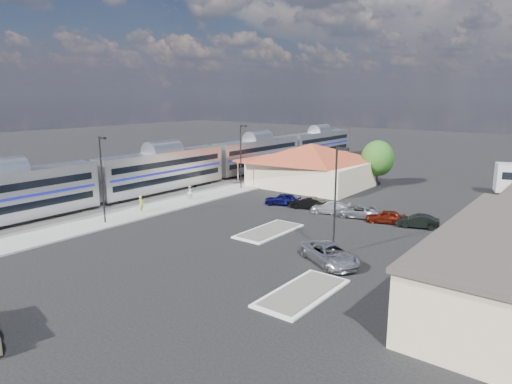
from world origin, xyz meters
The scene contains 21 objects.
ground centered at (0.00, 0.00, 0.00)m, with size 280.00×280.00×0.00m, color black.
railbed centered at (-21.00, 8.00, 0.06)m, with size 16.00×100.00×0.12m, color #4C4944.
platform centered at (-12.00, 6.00, 0.09)m, with size 5.50×92.00×0.18m, color gray.
passenger_train centered at (-18.00, 8.14, 2.87)m, with size 3.00×104.00×5.55m.
freight_cars centered at (-24.00, 1.98, 1.93)m, with size 2.80×46.00×4.00m.
station_depot centered at (-4.56, 24.00, 3.13)m, with size 18.35×12.24×6.20m.
traffic_island_south centered at (4.00, 2.00, 0.10)m, with size 3.30×7.50×0.21m.
traffic_island_north centered at (14.00, -8.00, 0.10)m, with size 3.30×7.50×0.21m.
lamp_plat_s centered at (-10.90, -6.00, 5.34)m, with size 1.08×0.25×9.00m.
lamp_plat_n centered at (-10.90, 16.00, 5.34)m, with size 1.08×0.25×9.00m.
lamp_lot centered at (12.10, 0.00, 5.34)m, with size 1.08×0.25×9.00m.
tree_depot centered at (3.00, 30.00, 4.02)m, with size 4.71×4.71×6.63m.
suv centered at (12.74, -1.93, 0.80)m, with size 2.66×5.76×1.60m, color #ABADB4.
person_a centered at (-11.36, -1.04, 1.12)m, with size 0.69×0.45×1.89m, color #C8DB44.
person_b centered at (-11.86, 6.89, 1.00)m, with size 0.80×0.62×1.64m, color white.
parked_car_a centered at (-1.10, 11.88, 0.75)m, with size 1.77×4.40×1.50m, color #0D0D42.
parked_car_b centered at (2.10, 12.18, 0.68)m, with size 1.45×4.15×1.37m, color black.
parked_car_c centered at (5.30, 11.88, 0.65)m, with size 1.81×4.46×1.29m, color silver.
parked_car_d centered at (8.50, 12.18, 0.68)m, with size 2.27×4.92×1.37m, color #96999E.
parked_car_e centered at (11.70, 11.88, 0.68)m, with size 1.61×4.01×1.37m, color maroon.
parked_car_f centered at (14.90, 12.18, 0.67)m, with size 1.42×4.07×1.34m, color black.
Camera 1 is at (28.77, -32.33, 13.02)m, focal length 32.00 mm.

